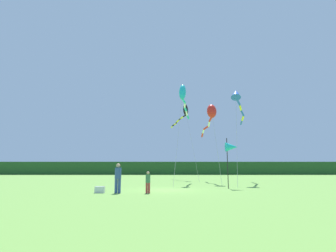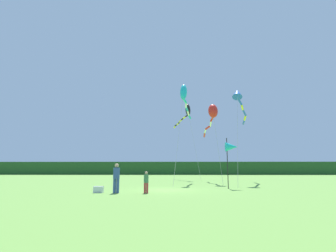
# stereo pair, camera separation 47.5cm
# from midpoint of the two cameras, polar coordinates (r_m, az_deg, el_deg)

# --- Properties ---
(ground_plane) EXTENTS (120.00, 120.00, 0.00)m
(ground_plane) POSITION_cam_midpoint_polar(r_m,az_deg,el_deg) (18.58, 0.32, -13.72)
(ground_plane) COLOR #6B9E42
(distant_treeline) EXTENTS (108.00, 2.18, 3.04)m
(distant_treeline) POSITION_cam_midpoint_polar(r_m,az_deg,el_deg) (63.52, 1.03, -9.16)
(distant_treeline) COLOR #234C23
(distant_treeline) RESTS_ON ground
(person_adult) EXTENTS (0.39, 0.39, 1.76)m
(person_adult) POSITION_cam_midpoint_polar(r_m,az_deg,el_deg) (16.42, -10.32, -10.73)
(person_adult) COLOR #334C8C
(person_adult) RESTS_ON ground
(person_child) EXTENTS (0.28, 0.28, 1.29)m
(person_child) POSITION_cam_midpoint_polar(r_m,az_deg,el_deg) (16.12, -3.92, -11.83)
(person_child) COLOR #B23338
(person_child) RESTS_ON ground
(cooler_box) EXTENTS (0.57, 0.35, 0.38)m
(cooler_box) POSITION_cam_midpoint_polar(r_m,az_deg,el_deg) (16.92, -14.06, -13.25)
(cooler_box) COLOR silver
(cooler_box) RESTS_ON ground
(banner_flag_pole) EXTENTS (0.90, 0.70, 3.75)m
(banner_flag_pole) POSITION_cam_midpoint_polar(r_m,az_deg,el_deg) (20.44, 14.26, -4.51)
(banner_flag_pole) COLOR black
(banner_flag_pole) RESTS_ON ground
(kite_cyan) EXTENTS (2.11, 9.17, 10.01)m
(kite_cyan) POSITION_cam_midpoint_polar(r_m,az_deg,el_deg) (26.83, 4.03, 6.75)
(kite_cyan) COLOR #B2B2B2
(kite_cyan) RESTS_ON ground
(kite_blue) EXTENTS (3.72, 11.21, 9.50)m
(kite_blue) POSITION_cam_midpoint_polar(r_m,az_deg,el_deg) (27.87, 15.58, 5.80)
(kite_blue) COLOR #B2B2B2
(kite_blue) RESTS_ON ground
(kite_red) EXTENTS (1.11, 8.57, 8.04)m
(kite_red) POSITION_cam_midpoint_polar(r_m,az_deg,el_deg) (27.55, 10.05, 2.61)
(kite_red) COLOR #B2B2B2
(kite_red) RESTS_ON ground
(kite_black) EXTENTS (3.06, 9.99, 10.23)m
(kite_black) POSITION_cam_midpoint_polar(r_m,az_deg,el_deg) (35.82, 4.40, 3.00)
(kite_black) COLOR #B2B2B2
(kite_black) RESTS_ON ground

